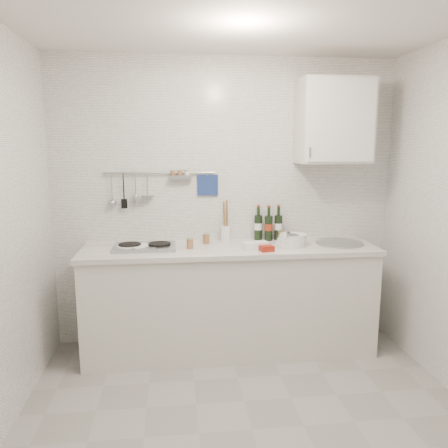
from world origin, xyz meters
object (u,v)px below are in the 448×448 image
Objects in this scene: plate_stack_hob at (132,247)px; plate_stack_sink at (292,240)px; wall_cabinet at (334,121)px; wine_bottles at (268,223)px; utensil_crock at (226,231)px.

plate_stack_sink is (1.32, -0.01, 0.03)m from plate_stack_hob.
wine_bottles is (-0.53, 0.10, -0.87)m from wall_cabinet.
utensil_crock is (-0.53, 0.24, 0.04)m from plate_stack_sink.
wall_cabinet reaches higher than utensil_crock.
utensil_crock reaches higher than wine_bottles.
wall_cabinet is 2.48× the size of plate_stack_sink.
wall_cabinet is at bearing -11.01° from wine_bottles.
utensil_crock is (-0.38, -0.00, -0.07)m from wine_bottles.
wall_cabinet is 2.64× the size of plate_stack_hob.
plate_stack_hob is 0.72× the size of utensil_crock.
wall_cabinet is 1.03m from wine_bottles.
wall_cabinet is 2.26× the size of wine_bottles.
utensil_crock is (0.79, 0.24, 0.07)m from plate_stack_hob.
plate_stack_hob is at bearing -175.43° from wall_cabinet.
wine_bottles is at bearing 0.26° from utensil_crock.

